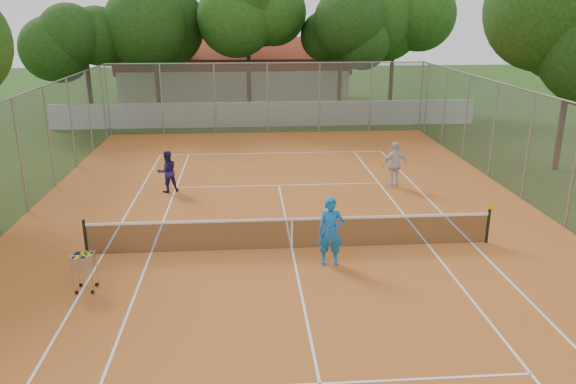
{
  "coord_description": "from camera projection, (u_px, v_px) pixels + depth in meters",
  "views": [
    {
      "loc": [
        -1.28,
        -15.28,
        6.68
      ],
      "look_at": [
        0.0,
        1.5,
        1.3
      ],
      "focal_mm": 35.0,
      "sensor_mm": 36.0,
      "label": 1
    }
  ],
  "objects": [
    {
      "name": "player_far_right",
      "position": [
        395.0,
        165.0,
        22.23
      ],
      "size": [
        1.17,
        0.75,
        1.85
      ],
      "primitive_type": "imported",
      "rotation": [
        0.0,
        0.0,
        3.44
      ],
      "color": "silver",
      "rests_on": "court_pad"
    },
    {
      "name": "clubhouse",
      "position": [
        235.0,
        74.0,
        43.36
      ],
      "size": [
        16.4,
        9.0,
        4.4
      ],
      "primitive_type": "cube",
      "color": "beige",
      "rests_on": "ground"
    },
    {
      "name": "ground",
      "position": [
        292.0,
        249.0,
        16.64
      ],
      "size": [
        120.0,
        120.0,
        0.0
      ],
      "primitive_type": "plane",
      "color": "#1D3A10",
      "rests_on": "ground"
    },
    {
      "name": "player_near",
      "position": [
        331.0,
        232.0,
        15.31
      ],
      "size": [
        0.76,
        0.54,
        1.94
      ],
      "primitive_type": "imported",
      "rotation": [
        0.0,
        0.0,
        -0.12
      ],
      "color": "blue",
      "rests_on": "court_pad"
    },
    {
      "name": "court_lines",
      "position": [
        292.0,
        248.0,
        16.63
      ],
      "size": [
        10.98,
        23.78,
        0.01
      ],
      "primitive_type": "cube",
      "color": "white",
      "rests_on": "court_pad"
    },
    {
      "name": "tennis_net",
      "position": [
        292.0,
        233.0,
        16.48
      ],
      "size": [
        11.88,
        0.1,
        0.98
      ],
      "primitive_type": "cube",
      "color": "black",
      "rests_on": "court_pad"
    },
    {
      "name": "court_pad",
      "position": [
        292.0,
        249.0,
        16.63
      ],
      "size": [
        18.0,
        34.0,
        0.02
      ],
      "primitive_type": "cube",
      "color": "#B75F23",
      "rests_on": "ground"
    },
    {
      "name": "tropical_trees",
      "position": [
        264.0,
        40.0,
        36.01
      ],
      "size": [
        29.0,
        19.0,
        10.0
      ],
      "primitive_type": "cube",
      "color": "black",
      "rests_on": "ground"
    },
    {
      "name": "boundary_wall",
      "position": [
        266.0,
        114.0,
        34.45
      ],
      "size": [
        26.0,
        0.3,
        1.5
      ],
      "primitive_type": "cube",
      "color": "silver",
      "rests_on": "ground"
    },
    {
      "name": "ball_hopper",
      "position": [
        85.0,
        271.0,
        13.95
      ],
      "size": [
        0.54,
        0.54,
        1.07
      ],
      "primitive_type": "cube",
      "rotation": [
        0.0,
        0.0,
        -0.05
      ],
      "color": "#AEAFB5",
      "rests_on": "court_pad"
    },
    {
      "name": "perimeter_fence",
      "position": [
        292.0,
        185.0,
        16.03
      ],
      "size": [
        18.0,
        34.0,
        4.0
      ],
      "primitive_type": "cube",
      "color": "slate",
      "rests_on": "ground"
    },
    {
      "name": "player_far_left",
      "position": [
        167.0,
        172.0,
        21.67
      ],
      "size": [
        0.98,
        0.89,
        1.63
      ],
      "primitive_type": "imported",
      "rotation": [
        0.0,
        0.0,
        3.57
      ],
      "color": "#241C54",
      "rests_on": "court_pad"
    }
  ]
}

